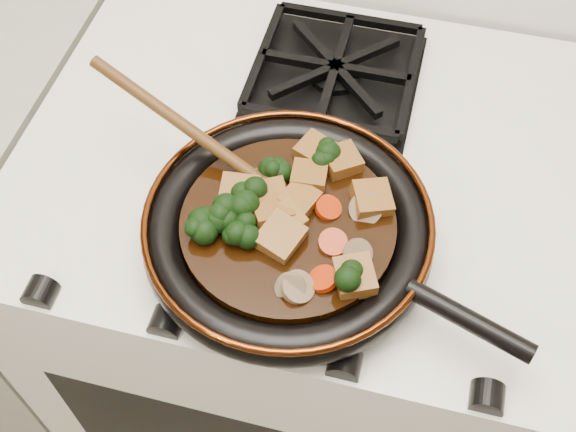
# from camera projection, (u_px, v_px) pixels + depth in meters

# --- Properties ---
(stove) EXTENTS (0.76, 0.60, 0.90)m
(stove) POSITION_uv_depth(u_px,v_px,m) (305.00, 313.00, 1.31)
(stove) COLOR white
(stove) RESTS_ON ground
(burner_grate_front) EXTENTS (0.23, 0.23, 0.03)m
(burner_grate_front) POSITION_uv_depth(u_px,v_px,m) (286.00, 234.00, 0.85)
(burner_grate_front) COLOR black
(burner_grate_front) RESTS_ON stove
(burner_grate_back) EXTENTS (0.23, 0.23, 0.03)m
(burner_grate_back) POSITION_uv_depth(u_px,v_px,m) (335.00, 72.00, 1.00)
(burner_grate_back) COLOR black
(burner_grate_back) RESTS_ON stove
(skillet) EXTENTS (0.44, 0.33, 0.05)m
(skillet) POSITION_uv_depth(u_px,v_px,m) (290.00, 230.00, 0.82)
(skillet) COLOR black
(skillet) RESTS_ON burner_grate_front
(braising_sauce) EXTENTS (0.24, 0.24, 0.02)m
(braising_sauce) POSITION_uv_depth(u_px,v_px,m) (288.00, 227.00, 0.81)
(braising_sauce) COLOR black
(braising_sauce) RESTS_ON skillet
(tofu_cube_0) EXTENTS (0.06, 0.06, 0.03)m
(tofu_cube_0) POSITION_uv_depth(u_px,v_px,m) (372.00, 199.00, 0.81)
(tofu_cube_0) COLOR brown
(tofu_cube_0) RESTS_ON braising_sauce
(tofu_cube_1) EXTENTS (0.05, 0.05, 0.02)m
(tofu_cube_1) POSITION_uv_depth(u_px,v_px,m) (238.00, 216.00, 0.80)
(tofu_cube_1) COLOR brown
(tofu_cube_1) RESTS_ON braising_sauce
(tofu_cube_2) EXTENTS (0.06, 0.06, 0.03)m
(tofu_cube_2) POSITION_uv_depth(u_px,v_px,m) (272.00, 212.00, 0.80)
(tofu_cube_2) COLOR brown
(tofu_cube_2) RESTS_ON braising_sauce
(tofu_cube_3) EXTENTS (0.05, 0.06, 0.03)m
(tofu_cube_3) POSITION_uv_depth(u_px,v_px,m) (355.00, 277.00, 0.75)
(tofu_cube_3) COLOR brown
(tofu_cube_3) RESTS_ON braising_sauce
(tofu_cube_4) EXTENTS (0.05, 0.05, 0.03)m
(tofu_cube_4) POSITION_uv_depth(u_px,v_px,m) (239.00, 193.00, 0.82)
(tofu_cube_4) COLOR brown
(tofu_cube_4) RESTS_ON braising_sauce
(tofu_cube_5) EXTENTS (0.06, 0.06, 0.02)m
(tofu_cube_5) POSITION_uv_depth(u_px,v_px,m) (342.00, 161.00, 0.84)
(tofu_cube_5) COLOR brown
(tofu_cube_5) RESTS_ON braising_sauce
(tofu_cube_6) EXTENTS (0.04, 0.04, 0.02)m
(tofu_cube_6) POSITION_uv_depth(u_px,v_px,m) (309.00, 177.00, 0.83)
(tofu_cube_6) COLOR brown
(tofu_cube_6) RESTS_ON braising_sauce
(tofu_cube_7) EXTENTS (0.05, 0.05, 0.02)m
(tofu_cube_7) POSITION_uv_depth(u_px,v_px,m) (271.00, 195.00, 0.82)
(tofu_cube_7) COLOR brown
(tofu_cube_7) RESTS_ON braising_sauce
(tofu_cube_8) EXTENTS (0.05, 0.05, 0.02)m
(tofu_cube_8) POSITION_uv_depth(u_px,v_px,m) (299.00, 201.00, 0.81)
(tofu_cube_8) COLOR brown
(tofu_cube_8) RESTS_ON braising_sauce
(tofu_cube_9) EXTENTS (0.05, 0.05, 0.03)m
(tofu_cube_9) POSITION_uv_depth(u_px,v_px,m) (285.00, 222.00, 0.79)
(tofu_cube_9) COLOR brown
(tofu_cube_9) RESTS_ON braising_sauce
(tofu_cube_10) EXTENTS (0.06, 0.06, 0.03)m
(tofu_cube_10) POSITION_uv_depth(u_px,v_px,m) (280.00, 238.00, 0.78)
(tofu_cube_10) COLOR brown
(tofu_cube_10) RESTS_ON braising_sauce
(tofu_cube_11) EXTENTS (0.05, 0.05, 0.02)m
(tofu_cube_11) POSITION_uv_depth(u_px,v_px,m) (315.00, 151.00, 0.85)
(tofu_cube_11) COLOR brown
(tofu_cube_11) RESTS_ON braising_sauce
(broccoli_floret_0) EXTENTS (0.07, 0.07, 0.07)m
(broccoli_floret_0) POSITION_uv_depth(u_px,v_px,m) (238.00, 232.00, 0.78)
(broccoli_floret_0) COLOR black
(broccoli_floret_0) RESTS_ON braising_sauce
(broccoli_floret_1) EXTENTS (0.07, 0.07, 0.06)m
(broccoli_floret_1) POSITION_uv_depth(u_px,v_px,m) (252.00, 201.00, 0.81)
(broccoli_floret_1) COLOR black
(broccoli_floret_1) RESTS_ON braising_sauce
(broccoli_floret_2) EXTENTS (0.09, 0.08, 0.08)m
(broccoli_floret_2) POSITION_uv_depth(u_px,v_px,m) (327.00, 157.00, 0.84)
(broccoli_floret_2) COLOR black
(broccoli_floret_2) RESTS_ON braising_sauce
(broccoli_floret_3) EXTENTS (0.08, 0.07, 0.07)m
(broccoli_floret_3) POSITION_uv_depth(u_px,v_px,m) (344.00, 276.00, 0.75)
(broccoli_floret_3) COLOR black
(broccoli_floret_3) RESTS_ON braising_sauce
(broccoli_floret_4) EXTENTS (0.09, 0.09, 0.07)m
(broccoli_floret_4) POSITION_uv_depth(u_px,v_px,m) (237.00, 207.00, 0.80)
(broccoli_floret_4) COLOR black
(broccoli_floret_4) RESTS_ON braising_sauce
(broccoli_floret_5) EXTENTS (0.09, 0.09, 0.06)m
(broccoli_floret_5) POSITION_uv_depth(u_px,v_px,m) (207.00, 226.00, 0.79)
(broccoli_floret_5) COLOR black
(broccoli_floret_5) RESTS_ON braising_sauce
(broccoli_floret_6) EXTENTS (0.09, 0.08, 0.06)m
(broccoli_floret_6) POSITION_uv_depth(u_px,v_px,m) (275.00, 169.00, 0.84)
(broccoli_floret_6) COLOR black
(broccoli_floret_6) RESTS_ON braising_sauce
(carrot_coin_0) EXTENTS (0.03, 0.03, 0.02)m
(carrot_coin_0) POSITION_uv_depth(u_px,v_px,m) (369.00, 195.00, 0.82)
(carrot_coin_0) COLOR #B32604
(carrot_coin_0) RESTS_ON braising_sauce
(carrot_coin_1) EXTENTS (0.03, 0.03, 0.02)m
(carrot_coin_1) POSITION_uv_depth(u_px,v_px,m) (208.00, 222.00, 0.80)
(carrot_coin_1) COLOR #B32604
(carrot_coin_1) RESTS_ON braising_sauce
(carrot_coin_2) EXTENTS (0.03, 0.03, 0.02)m
(carrot_coin_2) POSITION_uv_depth(u_px,v_px,m) (323.00, 279.00, 0.76)
(carrot_coin_2) COLOR #B32604
(carrot_coin_2) RESTS_ON braising_sauce
(carrot_coin_3) EXTENTS (0.03, 0.03, 0.02)m
(carrot_coin_3) POSITION_uv_depth(u_px,v_px,m) (328.00, 208.00, 0.81)
(carrot_coin_3) COLOR #B32604
(carrot_coin_3) RESTS_ON braising_sauce
(carrot_coin_4) EXTENTS (0.03, 0.03, 0.02)m
(carrot_coin_4) POSITION_uv_depth(u_px,v_px,m) (333.00, 242.00, 0.78)
(carrot_coin_4) COLOR #B32604
(carrot_coin_4) RESTS_ON braising_sauce
(mushroom_slice_0) EXTENTS (0.03, 0.03, 0.03)m
(mushroom_slice_0) POSITION_uv_depth(u_px,v_px,m) (290.00, 288.00, 0.75)
(mushroom_slice_0) COLOR #7C6348
(mushroom_slice_0) RESTS_ON braising_sauce
(mushroom_slice_1) EXTENTS (0.04, 0.03, 0.03)m
(mushroom_slice_1) POSITION_uv_depth(u_px,v_px,m) (358.00, 253.00, 0.77)
(mushroom_slice_1) COLOR #7C6348
(mushroom_slice_1) RESTS_ON braising_sauce
(mushroom_slice_2) EXTENTS (0.04, 0.04, 0.03)m
(mushroom_slice_2) POSITION_uv_depth(u_px,v_px,m) (366.00, 209.00, 0.81)
(mushroom_slice_2) COLOR #7C6348
(mushroom_slice_2) RESTS_ON braising_sauce
(mushroom_slice_3) EXTENTS (0.04, 0.04, 0.02)m
(mushroom_slice_3) POSITION_uv_depth(u_px,v_px,m) (297.00, 287.00, 0.75)
(mushroom_slice_3) COLOR #7C6348
(mushroom_slice_3) RESTS_ON braising_sauce
(wooden_spoon) EXTENTS (0.15, 0.07, 0.25)m
(wooden_spoon) POSITION_uv_depth(u_px,v_px,m) (215.00, 148.00, 0.83)
(wooden_spoon) COLOR #4D2D10
(wooden_spoon) RESTS_ON braising_sauce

